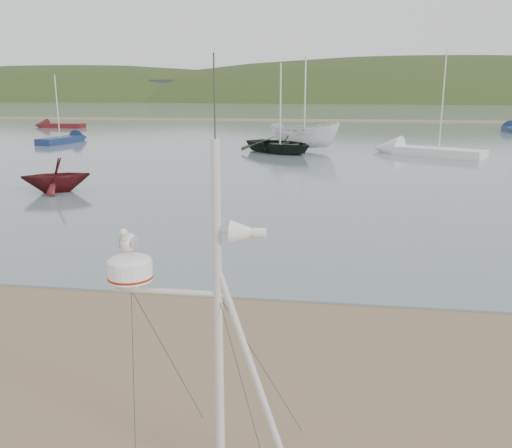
# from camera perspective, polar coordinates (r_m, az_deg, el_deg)

# --- Properties ---
(ground) EXTENTS (560.00, 560.00, 0.00)m
(ground) POSITION_cam_1_polar(r_m,az_deg,el_deg) (8.15, -18.54, -17.27)
(ground) COLOR #786245
(ground) RESTS_ON ground
(water) EXTENTS (560.00, 256.00, 0.04)m
(water) POSITION_cam_1_polar(r_m,az_deg,el_deg) (138.25, 7.20, 12.08)
(water) COLOR slate
(water) RESTS_ON ground
(sandbar) EXTENTS (560.00, 7.00, 0.07)m
(sandbar) POSITION_cam_1_polar(r_m,az_deg,el_deg) (76.33, 5.99, 10.78)
(sandbar) COLOR #786245
(sandbar) RESTS_ON water
(hill_ridge) EXTENTS (620.00, 180.00, 80.00)m
(hill_ridge) POSITION_cam_1_polar(r_m,az_deg,el_deg) (242.79, 12.10, 7.96)
(hill_ridge) COLOR #253616
(hill_ridge) RESTS_ON ground
(far_cottages) EXTENTS (294.40, 6.30, 8.00)m
(far_cottages) POSITION_cam_1_polar(r_m,az_deg,el_deg) (202.15, 8.59, 13.71)
(far_cottages) COLOR silver
(far_cottages) RESTS_ON ground
(mast_rig) EXTENTS (1.98, 2.11, 4.47)m
(mast_rig) POSITION_cam_1_polar(r_m,az_deg,el_deg) (5.96, -4.48, -16.84)
(mast_rig) COLOR silver
(mast_rig) RESTS_ON ground
(boat_dark) EXTENTS (3.40, 3.67, 5.44)m
(boat_dark) POSITION_cam_1_polar(r_m,az_deg,el_deg) (36.50, 2.59, 11.74)
(boat_dark) COLOR black
(boat_dark) RESTS_ON water
(boat_red) EXTENTS (2.34, 2.70, 2.67)m
(boat_red) POSITION_cam_1_polar(r_m,az_deg,el_deg) (23.71, -20.44, 6.37)
(boat_red) COLOR #4F1214
(boat_red) RESTS_ON water
(boat_white) EXTENTS (2.54, 2.51, 5.19)m
(boat_white) POSITION_cam_1_polar(r_m,az_deg,el_deg) (38.40, 5.15, 11.62)
(boat_white) COLOR white
(boat_white) RESTS_ON water
(sailboat_blue_near) EXTENTS (2.32, 5.83, 5.69)m
(sailboat_blue_near) POSITION_cam_1_polar(r_m,az_deg,el_deg) (46.96, -18.91, 8.49)
(sailboat_blue_near) COLOR navy
(sailboat_blue_near) RESTS_ON ground
(sailboat_blue_far) EXTENTS (1.87, 6.76, 6.68)m
(sailboat_blue_far) POSITION_cam_1_polar(r_m,az_deg,el_deg) (62.19, 25.29, 9.06)
(sailboat_blue_far) COLOR navy
(sailboat_blue_far) RESTS_ON ground
(sailboat_white_near) EXTENTS (7.30, 5.29, 7.34)m
(sailboat_white_near) POSITION_cam_1_polar(r_m,az_deg,el_deg) (37.48, 15.78, 7.52)
(sailboat_white_near) COLOR white
(sailboat_white_near) RESTS_ON ground
(dinghy_red_far) EXTENTS (6.09, 1.82, 1.46)m
(dinghy_red_far) POSITION_cam_1_polar(r_m,az_deg,el_deg) (66.01, -20.66, 9.69)
(dinghy_red_far) COLOR #4F1214
(dinghy_red_far) RESTS_ON ground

